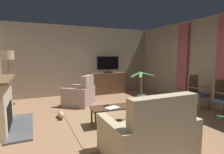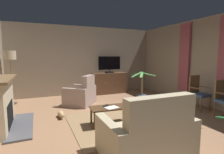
{
  "view_description": "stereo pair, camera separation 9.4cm",
  "coord_description": "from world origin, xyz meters",
  "views": [
    {
      "loc": [
        -2.01,
        -3.76,
        1.61
      ],
      "look_at": [
        -0.14,
        0.36,
        1.06
      ],
      "focal_mm": 28.4,
      "sensor_mm": 36.0,
      "label": 1
    },
    {
      "loc": [
        -1.92,
        -3.79,
        1.61
      ],
      "look_at": [
        -0.14,
        0.36,
        1.06
      ],
      "focal_mm": 28.4,
      "sensor_mm": 36.0,
      "label": 2
    }
  ],
  "objects": [
    {
      "name": "armchair_facing_sofa",
      "position": [
        -0.61,
        1.86,
        0.31
      ],
      "size": [
        1.19,
        1.2,
        0.98
      ],
      "color": "#A3897F",
      "rests_on": "ground_plane"
    },
    {
      "name": "coffee_table",
      "position": [
        -0.35,
        -0.12,
        0.38
      ],
      "size": [
        1.04,
        0.55,
        0.43
      ],
      "color": "#4C331E",
      "rests_on": "ground_plane"
    },
    {
      "name": "tv_remote",
      "position": [
        -0.46,
        -0.02,
        0.44
      ],
      "size": [
        0.17,
        0.14,
        0.02
      ],
      "primitive_type": "cube",
      "rotation": [
        0.0,
        0.0,
        0.64
      ],
      "color": "black",
      "rests_on": "coffee_table"
    },
    {
      "name": "tv_cabinet",
      "position": [
        0.92,
        3.17,
        0.42
      ],
      "size": [
        1.48,
        0.57,
        0.88
      ],
      "color": "#402A1C",
      "rests_on": "ground_plane"
    },
    {
      "name": "television",
      "position": [
        0.92,
        3.11,
        1.25
      ],
      "size": [
        0.97,
        0.2,
        0.7
      ],
      "color": "black",
      "rests_on": "tv_cabinet"
    },
    {
      "name": "curtain_panel_far",
      "position": [
        2.92,
        0.98,
        1.54
      ],
      "size": [
        0.1,
        0.44,
        2.35
      ],
      "primitive_type": "cube",
      "color": "#A34C56"
    },
    {
      "name": "cat",
      "position": [
        -1.38,
        0.85,
        0.08
      ],
      "size": [
        0.16,
        0.64,
        0.18
      ],
      "color": "tan",
      "rests_on": "ground_plane"
    },
    {
      "name": "rug_central",
      "position": [
        0.07,
        -0.09,
        0.01
      ],
      "size": [
        2.7,
        2.08,
        0.01
      ],
      "primitive_type": "cube",
      "color": "#8E704C",
      "rests_on": "ground_plane"
    },
    {
      "name": "folded_newspaper",
      "position": [
        -0.38,
        -0.19,
        0.43
      ],
      "size": [
        0.34,
        0.29,
        0.01
      ],
      "primitive_type": "cube",
      "rotation": [
        0.0,
        0.0,
        0.25
      ],
      "color": "silver",
      "rests_on": "coffee_table"
    },
    {
      "name": "side_chair_nearest_door",
      "position": [
        2.5,
        -0.03,
        0.53
      ],
      "size": [
        0.48,
        0.48,
        1.01
      ],
      "color": "#42567A",
      "rests_on": "ground_plane"
    },
    {
      "name": "floor_lamp",
      "position": [
        -2.69,
        2.84,
        1.5
      ],
      "size": [
        0.36,
        0.36,
        1.77
      ],
      "color": "#4C4233",
      "rests_on": "ground_plane"
    },
    {
      "name": "potted_plant_leafy_by_curtain",
      "position": [
        1.16,
        0.96,
        0.29
      ],
      "size": [
        0.81,
        0.81,
        1.1
      ],
      "color": "#3D4C5B",
      "rests_on": "ground_plane"
    },
    {
      "name": "sofa_floral",
      "position": [
        -0.34,
        -1.55,
        0.34
      ],
      "size": [
        1.4,
        0.95,
        1.05
      ],
      "color": "tan",
      "rests_on": "ground_plane"
    },
    {
      "name": "wall_right_with_window",
      "position": [
        3.03,
        0.0,
        1.4
      ],
      "size": [
        0.1,
        7.53,
        2.8
      ],
      "primitive_type": "cube",
      "color": "gray",
      "rests_on": "ground_plane"
    },
    {
      "name": "wall_back",
      "position": [
        0.0,
        3.52,
        1.4
      ],
      "size": [
        6.57,
        0.1,
        2.8
      ],
      "primitive_type": "cube",
      "color": "gray",
      "rests_on": "ground_plane"
    },
    {
      "name": "ground_plane",
      "position": [
        0.0,
        0.0,
        -0.02
      ],
      "size": [
        6.57,
        7.53,
        0.04
      ],
      "primitive_type": "cube",
      "color": "#936B4C"
    }
  ]
}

